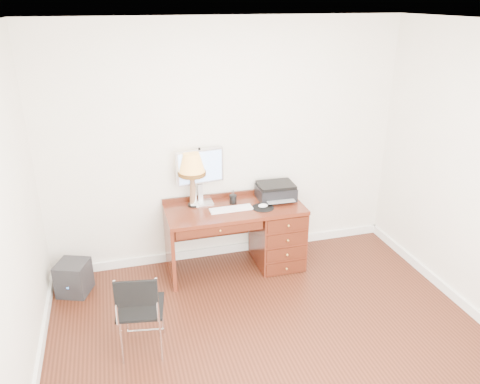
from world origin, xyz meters
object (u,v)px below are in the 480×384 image
object	(u,v)px
monitor	(201,170)
leg_lamp	(192,168)
desk	(262,231)
phone	(195,202)
printer	(276,191)
equipment_box	(74,278)
chair	(141,306)

from	to	relation	value
monitor	leg_lamp	xyz separation A→B (m)	(-0.10, -0.07, 0.06)
desk	leg_lamp	bearing A→B (deg)	168.00
desk	phone	bearing A→B (deg)	168.74
printer	equipment_box	distance (m)	2.35
desk	chair	world-z (taller)	chair
monitor	phone	distance (m)	0.35
desk	equipment_box	size ratio (longest dim) A/B	4.27
phone	chair	xyz separation A→B (m)	(-0.71, -1.29, -0.31)
desk	printer	size ratio (longest dim) A/B	3.55
printer	phone	distance (m)	0.92
printer	chair	world-z (taller)	printer
desk	equipment_box	xyz separation A→B (m)	(-2.06, -0.03, -0.24)
leg_lamp	printer	bearing A→B (deg)	-3.41
printer	phone	world-z (taller)	printer
monitor	chair	xyz separation A→B (m)	(-0.80, -1.37, -0.64)
monitor	equipment_box	bearing A→B (deg)	-178.11
phone	chair	bearing A→B (deg)	-108.65
desk	phone	size ratio (longest dim) A/B	8.35
leg_lamp	chair	xyz separation A→B (m)	(-0.70, -1.30, -0.70)
monitor	phone	bearing A→B (deg)	-146.75
desk	leg_lamp	size ratio (longest dim) A/B	2.49
leg_lamp	chair	bearing A→B (deg)	-118.08
phone	desk	bearing A→B (deg)	-1.18
monitor	leg_lamp	world-z (taller)	monitor
printer	leg_lamp	distance (m)	1.00
printer	leg_lamp	size ratio (longest dim) A/B	0.70
desk	equipment_box	distance (m)	2.08
desk	printer	world-z (taller)	printer
monitor	printer	bearing A→B (deg)	-17.21
leg_lamp	equipment_box	bearing A→B (deg)	-171.69
equipment_box	desk	bearing A→B (deg)	22.18
monitor	printer	distance (m)	0.89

